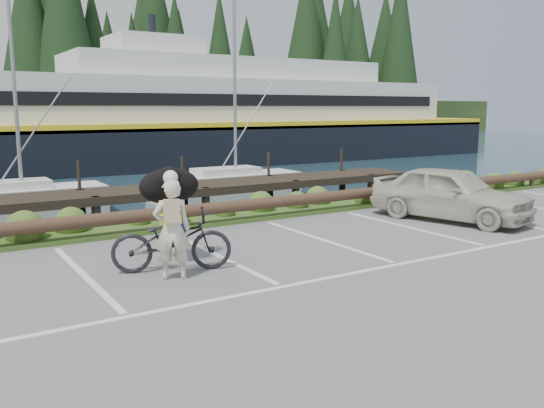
{
  "coord_description": "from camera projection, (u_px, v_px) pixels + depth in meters",
  "views": [
    {
      "loc": [
        -4.93,
        -8.01,
        2.91
      ],
      "look_at": [
        0.74,
        1.12,
        1.1
      ],
      "focal_mm": 38.0,
      "sensor_mm": 36.0,
      "label": 1
    }
  ],
  "objects": [
    {
      "name": "ground",
      "position": [
        270.0,
        281.0,
        9.76
      ],
      "size": [
        72.0,
        72.0,
        0.0
      ],
      "primitive_type": "plane",
      "color": "#5D5D60"
    },
    {
      "name": "vegetation_strip",
      "position": [
        157.0,
        225.0,
        14.19
      ],
      "size": [
        34.0,
        1.6,
        0.1
      ],
      "primitive_type": "cube",
      "color": "#3D5B21",
      "rests_on": "ground"
    },
    {
      "name": "log_rail",
      "position": [
        168.0,
        232.0,
        13.61
      ],
      "size": [
        32.0,
        0.3,
        0.6
      ],
      "primitive_type": null,
      "color": "#443021",
      "rests_on": "ground"
    },
    {
      "name": "bicycle",
      "position": [
        172.0,
        241.0,
        10.27
      ],
      "size": [
        2.25,
        1.44,
        1.12
      ],
      "primitive_type": "imported",
      "rotation": [
        0.0,
        0.0,
        1.21
      ],
      "color": "black",
      "rests_on": "ground"
    },
    {
      "name": "cyclist",
      "position": [
        172.0,
        230.0,
        9.74
      ],
      "size": [
        0.74,
        0.61,
        1.73
      ],
      "primitive_type": "imported",
      "rotation": [
        0.0,
        0.0,
        2.79
      ],
      "color": "beige",
      "rests_on": "ground"
    },
    {
      "name": "dog",
      "position": [
        169.0,
        186.0,
        10.78
      ],
      "size": [
        0.94,
        1.3,
        0.68
      ],
      "primitive_type": "ellipsoid",
      "rotation": [
        0.0,
        0.0,
        1.21
      ],
      "color": "black",
      "rests_on": "bicycle"
    },
    {
      "name": "parked_car",
      "position": [
        451.0,
        193.0,
        14.92
      ],
      "size": [
        2.7,
        4.42,
        1.41
      ],
      "primitive_type": "imported",
      "rotation": [
        0.0,
        0.0,
        0.27
      ],
      "color": "#BCB9A5",
      "rests_on": "ground"
    }
  ]
}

